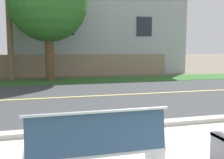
% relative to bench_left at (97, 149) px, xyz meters
% --- Properties ---
extents(ground_plane, '(140.00, 140.00, 0.00)m').
position_rel_bench_left_xyz_m(ground_plane, '(1.42, 7.82, -0.46)').
color(ground_plane, '#665B4C').
extents(curb_edge, '(44.00, 0.30, 0.11)m').
position_rel_bench_left_xyz_m(curb_edge, '(1.42, 2.17, -0.40)').
color(curb_edge, '#ADA89E').
rests_on(curb_edge, ground_plane).
extents(street_asphalt, '(52.00, 8.00, 0.01)m').
position_rel_bench_left_xyz_m(street_asphalt, '(1.42, 6.32, -0.45)').
color(street_asphalt, '#383A3D').
rests_on(street_asphalt, ground_plane).
extents(road_centre_line, '(48.00, 0.14, 0.01)m').
position_rel_bench_left_xyz_m(road_centre_line, '(1.42, 6.32, -0.45)').
color(road_centre_line, '#E0CC4C').
rests_on(road_centre_line, ground_plane).
extents(far_verge_grass, '(48.00, 2.80, 0.02)m').
position_rel_bench_left_xyz_m(far_verge_grass, '(1.42, 11.24, -0.45)').
color(far_verge_grass, '#2D6026').
rests_on(far_verge_grass, ground_plane).
extents(bench_left, '(1.85, 0.48, 1.01)m').
position_rel_bench_left_xyz_m(bench_left, '(0.00, 0.00, 0.00)').
color(bench_left, silver).
rests_on(bench_left, ground_plane).
extents(garden_wall, '(13.00, 0.36, 1.40)m').
position_rel_bench_left_xyz_m(garden_wall, '(1.23, 13.88, 0.24)').
color(garden_wall, gray).
rests_on(garden_wall, ground_plane).
extents(house_across_street, '(12.78, 6.91, 6.54)m').
position_rel_bench_left_xyz_m(house_across_street, '(3.54, 17.08, 2.86)').
color(house_across_street, '#A3ADB2').
rests_on(house_across_street, ground_plane).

